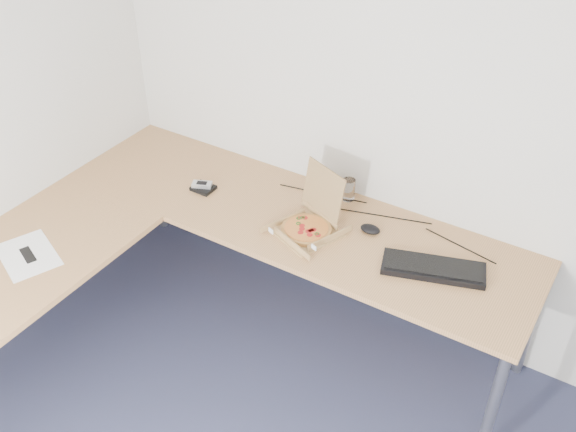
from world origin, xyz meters
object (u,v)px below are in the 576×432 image
Objects in this scene: drinking_glass at (349,189)px; keyboard at (433,268)px; pizza_box at (308,225)px; desk at (189,244)px; wallet at (203,188)px.

drinking_glass is 0.67m from keyboard.
keyboard is at bearing 25.44° from pizza_box.
desk is 1.16m from keyboard.
pizza_box is 2.77× the size of wallet.
desk is at bearing -177.96° from keyboard.
pizza_box is 0.63m from keyboard.
desk is 21.22× the size of drinking_glass.
pizza_box reaches higher than keyboard.
drinking_glass is at bearing 54.86° from desk.
wallet is (-0.66, 0.02, -0.02)m from pizza_box.
wallet is at bearing -159.83° from pizza_box.
keyboard is at bearing 20.09° from desk.
desk is 0.43m from wallet.
desk is at bearing -120.29° from pizza_box.
wallet is (-0.20, 0.38, 0.04)m from desk.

